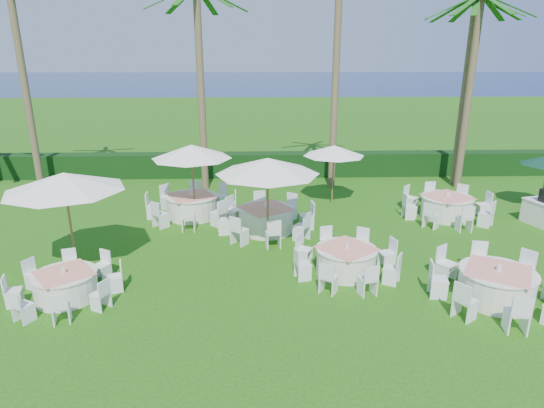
{
  "coord_description": "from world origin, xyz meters",
  "views": [
    {
      "loc": [
        -1.08,
        -11.03,
        5.94
      ],
      "look_at": [
        -0.62,
        3.22,
        1.3
      ],
      "focal_mm": 30.0,
      "sensor_mm": 36.0,
      "label": 1
    }
  ],
  "objects_px": {
    "umbrella_c": "(192,152)",
    "banquet_table_b": "(346,260)",
    "banquet_table_e": "(266,219)",
    "umbrella_b": "(268,166)",
    "banquet_table_f": "(446,206)",
    "umbrella_a": "(64,182)",
    "banquet_table_c": "(496,284)",
    "banquet_table_d": "(192,205)",
    "banquet_table_a": "(66,285)",
    "umbrella_d": "(334,151)"
  },
  "relations": [
    {
      "from": "umbrella_c",
      "to": "banquet_table_b",
      "type": "bearing_deg",
      "value": -43.22
    },
    {
      "from": "banquet_table_e",
      "to": "umbrella_b",
      "type": "height_order",
      "value": "umbrella_b"
    },
    {
      "from": "banquet_table_e",
      "to": "umbrella_b",
      "type": "bearing_deg",
      "value": -88.88
    },
    {
      "from": "banquet_table_e",
      "to": "banquet_table_f",
      "type": "distance_m",
      "value": 7.07
    },
    {
      "from": "umbrella_a",
      "to": "banquet_table_c",
      "type": "bearing_deg",
      "value": -10.85
    },
    {
      "from": "banquet_table_e",
      "to": "umbrella_a",
      "type": "bearing_deg",
      "value": -153.14
    },
    {
      "from": "banquet_table_e",
      "to": "umbrella_b",
      "type": "relative_size",
      "value": 1.05
    },
    {
      "from": "banquet_table_d",
      "to": "banquet_table_a",
      "type": "bearing_deg",
      "value": -111.2
    },
    {
      "from": "banquet_table_e",
      "to": "umbrella_a",
      "type": "xyz_separation_m",
      "value": [
        -5.64,
        -2.86,
        2.19
      ]
    },
    {
      "from": "umbrella_a",
      "to": "umbrella_b",
      "type": "xyz_separation_m",
      "value": [
        5.67,
        1.5,
        0.04
      ]
    },
    {
      "from": "banquet_table_e",
      "to": "umbrella_c",
      "type": "distance_m",
      "value": 3.67
    },
    {
      "from": "banquet_table_a",
      "to": "banquet_table_c",
      "type": "distance_m",
      "value": 10.99
    },
    {
      "from": "umbrella_c",
      "to": "banquet_table_f",
      "type": "bearing_deg",
      "value": -0.24
    },
    {
      "from": "banquet_table_c",
      "to": "umbrella_a",
      "type": "bearing_deg",
      "value": 169.15
    },
    {
      "from": "banquet_table_e",
      "to": "banquet_table_f",
      "type": "relative_size",
      "value": 1.02
    },
    {
      "from": "umbrella_a",
      "to": "umbrella_b",
      "type": "relative_size",
      "value": 1.0
    },
    {
      "from": "banquet_table_c",
      "to": "umbrella_b",
      "type": "distance_m",
      "value": 7.17
    },
    {
      "from": "umbrella_c",
      "to": "umbrella_d",
      "type": "bearing_deg",
      "value": 18.68
    },
    {
      "from": "umbrella_b",
      "to": "umbrella_d",
      "type": "distance_m",
      "value": 5.3
    },
    {
      "from": "banquet_table_b",
      "to": "banquet_table_e",
      "type": "xyz_separation_m",
      "value": [
        -2.22,
        3.37,
        0.05
      ]
    },
    {
      "from": "banquet_table_a",
      "to": "banquet_table_c",
      "type": "xyz_separation_m",
      "value": [
        10.98,
        -0.47,
        0.06
      ]
    },
    {
      "from": "banquet_table_b",
      "to": "umbrella_c",
      "type": "height_order",
      "value": "umbrella_c"
    },
    {
      "from": "banquet_table_c",
      "to": "banquet_table_e",
      "type": "distance_m",
      "value": 7.64
    },
    {
      "from": "banquet_table_e",
      "to": "umbrella_c",
      "type": "height_order",
      "value": "umbrella_c"
    },
    {
      "from": "banquet_table_f",
      "to": "banquet_table_c",
      "type": "bearing_deg",
      "value": -101.15
    },
    {
      "from": "umbrella_a",
      "to": "umbrella_d",
      "type": "height_order",
      "value": "umbrella_a"
    },
    {
      "from": "banquet_table_d",
      "to": "banquet_table_f",
      "type": "relative_size",
      "value": 1.02
    },
    {
      "from": "banquet_table_d",
      "to": "umbrella_a",
      "type": "xyz_separation_m",
      "value": [
        -2.8,
        -4.46,
        2.19
      ]
    },
    {
      "from": "banquet_table_b",
      "to": "banquet_table_f",
      "type": "distance_m",
      "value": 6.59
    },
    {
      "from": "banquet_table_a",
      "to": "umbrella_d",
      "type": "relative_size",
      "value": 1.09
    },
    {
      "from": "banquet_table_c",
      "to": "umbrella_d",
      "type": "bearing_deg",
      "value": 109.55
    },
    {
      "from": "banquet_table_f",
      "to": "banquet_table_a",
      "type": "bearing_deg",
      "value": -154.72
    },
    {
      "from": "banquet_table_b",
      "to": "umbrella_d",
      "type": "distance_m",
      "value": 6.77
    },
    {
      "from": "umbrella_c",
      "to": "umbrella_d",
      "type": "relative_size",
      "value": 1.16
    },
    {
      "from": "umbrella_b",
      "to": "banquet_table_d",
      "type": "bearing_deg",
      "value": 134.11
    },
    {
      "from": "banquet_table_d",
      "to": "umbrella_d",
      "type": "xyz_separation_m",
      "value": [
        5.69,
        1.5,
        1.81
      ]
    },
    {
      "from": "banquet_table_b",
      "to": "umbrella_a",
      "type": "relative_size",
      "value": 0.92
    },
    {
      "from": "umbrella_b",
      "to": "umbrella_a",
      "type": "bearing_deg",
      "value": -165.16
    },
    {
      "from": "umbrella_d",
      "to": "banquet_table_a",
      "type": "bearing_deg",
      "value": -136.49
    },
    {
      "from": "banquet_table_f",
      "to": "umbrella_b",
      "type": "xyz_separation_m",
      "value": [
        -6.95,
        -2.55,
        2.24
      ]
    },
    {
      "from": "banquet_table_f",
      "to": "umbrella_a",
      "type": "height_order",
      "value": "umbrella_a"
    },
    {
      "from": "banquet_table_b",
      "to": "banquet_table_c",
      "type": "distance_m",
      "value": 3.9
    },
    {
      "from": "banquet_table_b",
      "to": "umbrella_b",
      "type": "height_order",
      "value": "umbrella_b"
    },
    {
      "from": "banquet_table_b",
      "to": "umbrella_c",
      "type": "bearing_deg",
      "value": 136.78
    },
    {
      "from": "banquet_table_b",
      "to": "banquet_table_e",
      "type": "bearing_deg",
      "value": 123.36
    },
    {
      "from": "umbrella_b",
      "to": "banquet_table_f",
      "type": "bearing_deg",
      "value": 20.13
    },
    {
      "from": "umbrella_d",
      "to": "banquet_table_e",
      "type": "bearing_deg",
      "value": -132.6
    },
    {
      "from": "banquet_table_c",
      "to": "banquet_table_d",
      "type": "xyz_separation_m",
      "value": [
        -8.58,
        6.64,
        0.02
      ]
    },
    {
      "from": "banquet_table_d",
      "to": "banquet_table_e",
      "type": "bearing_deg",
      "value": -29.43
    },
    {
      "from": "banquet_table_d",
      "to": "banquet_table_f",
      "type": "distance_m",
      "value": 9.82
    }
  ]
}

